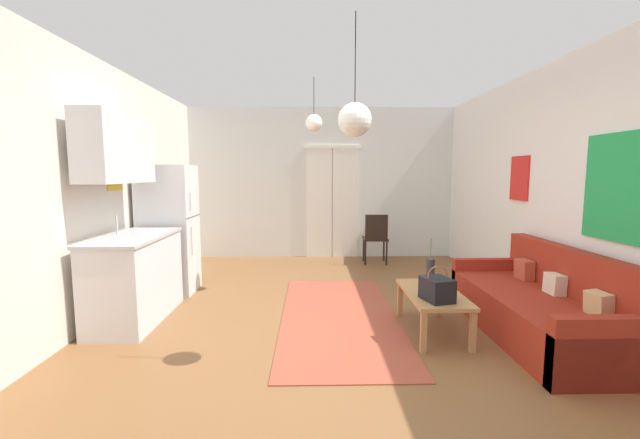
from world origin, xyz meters
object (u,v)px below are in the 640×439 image
at_px(couch, 542,309).
at_px(accent_chair, 376,236).
at_px(bamboo_vase, 430,271).
at_px(pendant_lamp_far, 314,123).
at_px(coffee_table, 433,297).
at_px(pendant_lamp_near, 355,120).
at_px(handbag, 437,289).
at_px(refrigerator, 169,229).

distance_m(couch, accent_chair, 3.30).
height_order(bamboo_vase, pendant_lamp_far, pendant_lamp_far).
distance_m(coffee_table, pendant_lamp_near, 1.93).
relative_size(couch, pendant_lamp_far, 3.05).
relative_size(coffee_table, pendant_lamp_far, 1.49).
height_order(coffee_table, pendant_lamp_near, pendant_lamp_near).
relative_size(handbag, pendant_lamp_near, 0.36).
bearing_deg(pendant_lamp_near, accent_chair, 78.09).
bearing_deg(refrigerator, coffee_table, -25.13).
bearing_deg(refrigerator, pendant_lamp_near, -43.33).
relative_size(coffee_table, handbag, 3.00).
distance_m(coffee_table, refrigerator, 3.40).
relative_size(bamboo_vase, handbag, 1.44).
distance_m(handbag, accent_chair, 3.25).
bearing_deg(couch, pendant_lamp_far, 144.99).
xyz_separation_m(couch, pendant_lamp_near, (-1.87, -0.53, 1.70)).
bearing_deg(bamboo_vase, coffee_table, -101.31).
height_order(coffee_table, handbag, handbag).
bearing_deg(couch, refrigerator, 159.22).
relative_size(handbag, refrigerator, 0.20).
distance_m(couch, coffee_table, 1.03).
height_order(bamboo_vase, accent_chair, bamboo_vase).
xyz_separation_m(couch, accent_chair, (-1.10, 3.10, 0.22)).
xyz_separation_m(coffee_table, pendant_lamp_far, (-1.15, 1.41, 1.84)).
relative_size(coffee_table, refrigerator, 0.60).
bearing_deg(couch, accent_chair, 109.59).
distance_m(couch, pendant_lamp_near, 2.58).
distance_m(accent_chair, pendant_lamp_far, 2.56).
bearing_deg(refrigerator, handbag, -29.44).
bearing_deg(handbag, pendant_lamp_far, 123.47).
relative_size(coffee_table, accent_chair, 1.15).
xyz_separation_m(coffee_table, refrigerator, (-3.05, 1.43, 0.48)).
bearing_deg(handbag, couch, 8.02).
distance_m(couch, refrigerator, 4.39).
bearing_deg(bamboo_vase, accent_chair, 93.22).
xyz_separation_m(couch, coffee_table, (-1.02, 0.11, 0.09)).
bearing_deg(couch, coffee_table, 173.63).
height_order(handbag, accent_chair, accent_chair).
relative_size(bamboo_vase, pendant_lamp_near, 0.52).
relative_size(couch, bamboo_vase, 4.29).
xyz_separation_m(accent_chair, pendant_lamp_near, (-0.77, -3.63, 1.48)).
height_order(bamboo_vase, refrigerator, refrigerator).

